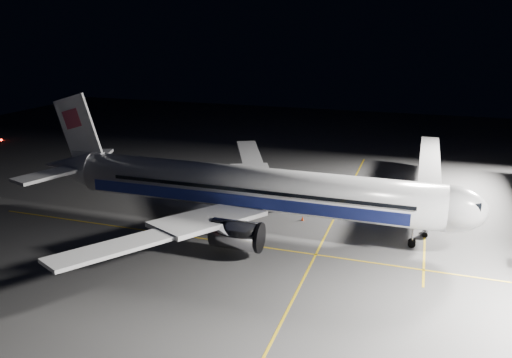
{
  "coord_description": "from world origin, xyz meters",
  "views": [
    {
      "loc": [
        20.32,
        -58.43,
        25.5
      ],
      "look_at": [
        0.01,
        1.8,
        6.0
      ],
      "focal_mm": 35.0,
      "sensor_mm": 36.0,
      "label": 1
    }
  ],
  "objects_px": {
    "baggage_tug": "(225,188)",
    "safety_cone_a": "(275,202)",
    "safety_cone_c": "(271,199)",
    "jet_bridge": "(429,172)",
    "airliner": "(244,188)",
    "safety_cone_b": "(302,218)"
  },
  "relations": [
    {
      "from": "baggage_tug",
      "to": "safety_cone_b",
      "type": "relative_size",
      "value": 4.17
    },
    {
      "from": "airliner",
      "to": "safety_cone_a",
      "type": "bearing_deg",
      "value": 79.68
    },
    {
      "from": "baggage_tug",
      "to": "safety_cone_a",
      "type": "height_order",
      "value": "baggage_tug"
    },
    {
      "from": "safety_cone_a",
      "to": "safety_cone_c",
      "type": "relative_size",
      "value": 0.95
    },
    {
      "from": "airliner",
      "to": "safety_cone_a",
      "type": "distance_m",
      "value": 10.29
    },
    {
      "from": "jet_bridge",
      "to": "baggage_tug",
      "type": "bearing_deg",
      "value": -168.56
    },
    {
      "from": "jet_bridge",
      "to": "safety_cone_a",
      "type": "bearing_deg",
      "value": -156.95
    },
    {
      "from": "safety_cone_a",
      "to": "safety_cone_c",
      "type": "xyz_separation_m",
      "value": [
        -0.97,
        1.11,
        0.02
      ]
    },
    {
      "from": "baggage_tug",
      "to": "safety_cone_a",
      "type": "xyz_separation_m",
      "value": [
        9.23,
        -2.92,
        -0.4
      ]
    },
    {
      "from": "safety_cone_c",
      "to": "jet_bridge",
      "type": "bearing_deg",
      "value": 19.68
    },
    {
      "from": "jet_bridge",
      "to": "safety_cone_c",
      "type": "distance_m",
      "value": 24.19
    },
    {
      "from": "jet_bridge",
      "to": "safety_cone_a",
      "type": "distance_m",
      "value": 23.7
    },
    {
      "from": "jet_bridge",
      "to": "safety_cone_c",
      "type": "bearing_deg",
      "value": -160.32
    },
    {
      "from": "airliner",
      "to": "safety_cone_b",
      "type": "height_order",
      "value": "airliner"
    },
    {
      "from": "airliner",
      "to": "jet_bridge",
      "type": "height_order",
      "value": "airliner"
    },
    {
      "from": "safety_cone_a",
      "to": "safety_cone_b",
      "type": "relative_size",
      "value": 1.09
    },
    {
      "from": "safety_cone_a",
      "to": "airliner",
      "type": "bearing_deg",
      "value": -100.32
    },
    {
      "from": "safety_cone_b",
      "to": "jet_bridge",
      "type": "bearing_deg",
      "value": 41.3
    },
    {
      "from": "jet_bridge",
      "to": "safety_cone_b",
      "type": "xyz_separation_m",
      "value": [
        -16.0,
        -14.06,
        -4.29
      ]
    },
    {
      "from": "jet_bridge",
      "to": "safety_cone_a",
      "type": "xyz_separation_m",
      "value": [
        -21.45,
        -9.13,
        -4.26
      ]
    },
    {
      "from": "safety_cone_c",
      "to": "safety_cone_a",
      "type": "bearing_deg",
      "value": -48.79
    },
    {
      "from": "safety_cone_b",
      "to": "baggage_tug",
      "type": "bearing_deg",
      "value": 151.87
    }
  ]
}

